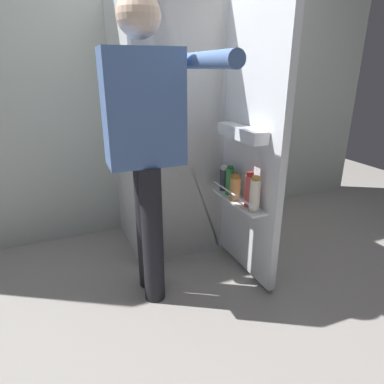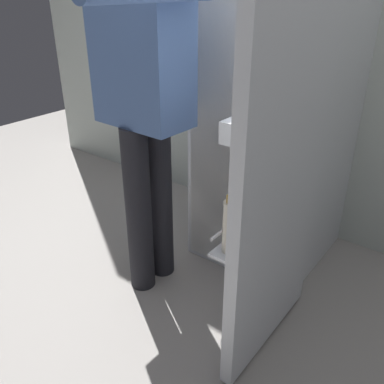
# 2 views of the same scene
# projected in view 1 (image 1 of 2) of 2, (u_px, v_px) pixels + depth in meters

# --- Properties ---
(ground_plane) EXTENTS (6.60, 6.60, 0.00)m
(ground_plane) POSITION_uv_depth(u_px,v_px,m) (197.00, 275.00, 2.23)
(ground_plane) COLOR gray
(kitchen_wall) EXTENTS (4.40, 0.10, 2.56)m
(kitchen_wall) POSITION_uv_depth(u_px,v_px,m) (148.00, 70.00, 2.60)
(kitchen_wall) COLOR beige
(kitchen_wall) RESTS_ON ground_plane
(refrigerator) EXTENTS (0.67, 1.26, 1.74)m
(refrigerator) POSITION_uv_depth(u_px,v_px,m) (170.00, 132.00, 2.39)
(refrigerator) COLOR silver
(refrigerator) RESTS_ON ground_plane
(person) EXTENTS (0.52, 0.72, 1.64)m
(person) POSITION_uv_depth(u_px,v_px,m) (146.00, 134.00, 1.74)
(person) COLOR black
(person) RESTS_ON ground_plane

